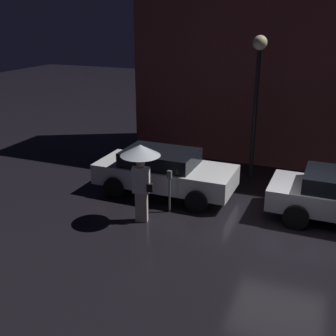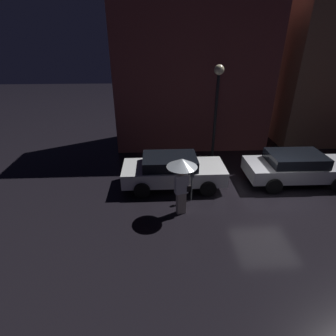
# 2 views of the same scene
# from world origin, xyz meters

# --- Properties ---
(ground_plane) EXTENTS (60.00, 60.00, 0.00)m
(ground_plane) POSITION_xyz_m (0.00, 0.00, 0.00)
(ground_plane) COLOR black
(building_facade_left) EXTENTS (8.40, 3.00, 8.15)m
(building_facade_left) POSITION_xyz_m (-2.52, 6.50, 4.08)
(building_facade_left) COLOR brown
(building_facade_left) RESTS_ON ground
(parked_car_white) EXTENTS (4.30, 1.98, 1.39)m
(parked_car_white) POSITION_xyz_m (-3.93, 1.26, 0.75)
(parked_car_white) COLOR silver
(parked_car_white) RESTS_ON ground
(parked_car_silver) EXTENTS (4.44, 2.02, 1.36)m
(parked_car_silver) POSITION_xyz_m (1.51, 1.33, 0.74)
(parked_car_silver) COLOR #B7B7BF
(parked_car_silver) RESTS_ON ground
(pedestrian_with_umbrella) EXTENTS (1.06, 1.06, 2.18)m
(pedestrian_with_umbrella) POSITION_xyz_m (-3.76, -0.73, 1.70)
(pedestrian_with_umbrella) COLOR beige
(pedestrian_with_umbrella) RESTS_ON ground
(parking_meter) EXTENTS (0.12, 0.10, 1.26)m
(parking_meter) POSITION_xyz_m (-3.27, 0.09, 0.78)
(parking_meter) COLOR #4C5154
(parking_meter) RESTS_ON ground
(street_lamp_near) EXTENTS (0.46, 0.46, 4.72)m
(street_lamp_near) POSITION_xyz_m (-1.70, 3.74, 3.41)
(street_lamp_near) COLOR black
(street_lamp_near) RESTS_ON ground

